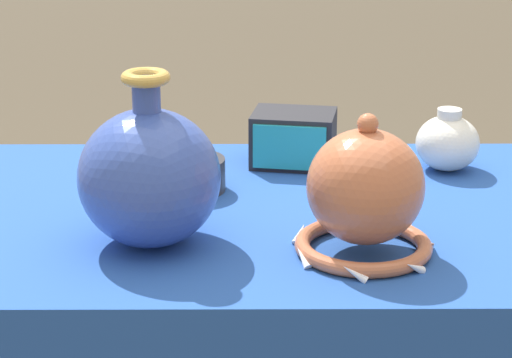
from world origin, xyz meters
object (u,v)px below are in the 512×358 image
(vase_dome_bell, at_px, (365,196))
(pot_squat_charcoal, at_px, (190,174))
(jar_round_ivory, at_px, (448,142))
(vase_tall_bulbous, at_px, (149,176))
(mosaic_tile_box, at_px, (293,138))

(vase_dome_bell, height_order, pot_squat_charcoal, vase_dome_bell)
(pot_squat_charcoal, relative_size, jar_round_ivory, 1.04)
(vase_tall_bulbous, height_order, pot_squat_charcoal, vase_tall_bulbous)
(mosaic_tile_box, xyz_separation_m, jar_round_ivory, (0.27, -0.03, 0.00))
(vase_dome_bell, distance_m, pot_squat_charcoal, 0.38)
(vase_dome_bell, bearing_deg, jar_round_ivory, 63.06)
(vase_tall_bulbous, xyz_separation_m, vase_dome_bell, (0.30, -0.04, -0.02))
(vase_tall_bulbous, bearing_deg, jar_round_ivory, 33.97)
(pot_squat_charcoal, bearing_deg, jar_round_ivory, 13.08)
(mosaic_tile_box, height_order, pot_squat_charcoal, mosaic_tile_box)
(vase_dome_bell, xyz_separation_m, jar_round_ivory, (0.19, 0.37, -0.04))
(vase_tall_bulbous, bearing_deg, pot_squat_charcoal, 79.06)
(vase_dome_bell, distance_m, mosaic_tile_box, 0.41)
(vase_tall_bulbous, relative_size, vase_dome_bell, 1.21)
(jar_round_ivory, bearing_deg, vase_dome_bell, -116.94)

